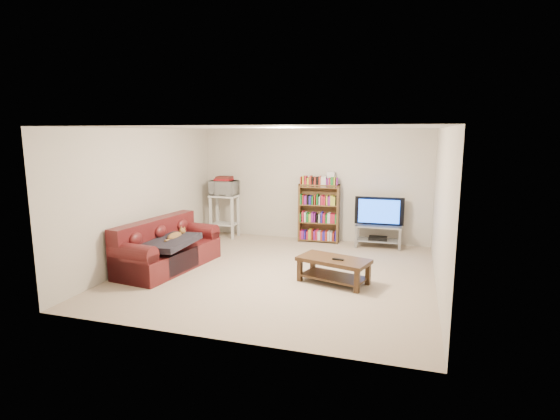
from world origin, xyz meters
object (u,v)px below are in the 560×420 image
(coffee_table, at_px, (334,266))
(bookshelf, at_px, (319,212))
(tv_stand, at_px, (378,232))
(sofa, at_px, (165,251))

(coffee_table, distance_m, bookshelf, 2.66)
(tv_stand, bearing_deg, bookshelf, 173.40)
(coffee_table, bearing_deg, sofa, -162.46)
(sofa, height_order, tv_stand, sofa)
(tv_stand, height_order, bookshelf, bookshelf)
(tv_stand, bearing_deg, coffee_table, -103.07)
(bookshelf, bearing_deg, sofa, -132.35)
(sofa, xyz_separation_m, coffee_table, (2.94, 0.08, -0.03))
(coffee_table, xyz_separation_m, tv_stand, (0.49, 2.40, 0.04))
(coffee_table, bearing_deg, bookshelf, 123.26)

